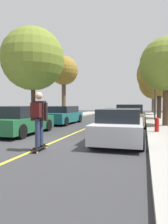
% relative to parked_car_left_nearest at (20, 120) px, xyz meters
% --- Properties ---
extents(ground, '(80.00, 80.00, 0.00)m').
position_rel_parked_car_left_nearest_xyz_m(ground, '(2.49, -2.21, -0.68)').
color(ground, '#353538').
extents(center_line, '(0.12, 39.20, 0.01)m').
position_rel_parked_car_left_nearest_xyz_m(center_line, '(2.49, 1.79, -0.67)').
color(center_line, gold).
rests_on(center_line, ground).
extents(parked_car_left_nearest, '(2.05, 4.13, 1.38)m').
position_rel_parked_car_left_nearest_xyz_m(parked_car_left_nearest, '(0.00, 0.00, 0.00)').
color(parked_car_left_nearest, '#1E5B33').
rests_on(parked_car_left_nearest, ground).
extents(parked_car_left_near, '(2.00, 4.41, 1.32)m').
position_rel_parked_car_left_nearest_xyz_m(parked_car_left_near, '(-0.00, 5.47, -0.03)').
color(parked_car_left_near, '#196066').
rests_on(parked_car_left_near, ground).
extents(parked_car_right_nearest, '(1.86, 4.52, 1.30)m').
position_rel_parked_car_left_nearest_xyz_m(parked_car_right_nearest, '(4.97, -0.56, -0.03)').
color(parked_car_right_nearest, '#B7B7BC').
rests_on(parked_car_right_nearest, ground).
extents(parked_car_right_near, '(1.98, 4.45, 1.45)m').
position_rel_parked_car_left_nearest_xyz_m(parked_car_right_near, '(4.97, 5.16, 0.02)').
color(parked_car_right_near, '#BCAD89').
rests_on(parked_car_right_near, ground).
extents(street_tree_left_nearest, '(4.73, 4.73, 7.09)m').
position_rel_parked_car_left_nearest_xyz_m(street_tree_left_nearest, '(-2.23, 5.14, 4.18)').
color(street_tree_left_nearest, '#3D2D1E').
rests_on(street_tree_left_nearest, sidewalk_left).
extents(street_tree_left_near, '(3.00, 3.00, 6.31)m').
position_rel_parked_car_left_nearest_xyz_m(street_tree_left_near, '(-2.23, 11.36, 4.20)').
color(street_tree_left_near, brown).
rests_on(street_tree_left_near, sidewalk_left).
extents(street_tree_right_nearest, '(3.33, 3.33, 5.47)m').
position_rel_parked_car_left_nearest_xyz_m(street_tree_right_nearest, '(7.20, 4.92, 3.23)').
color(street_tree_right_nearest, '#4C3823').
rests_on(street_tree_right_nearest, sidewalk_right).
extents(street_tree_right_near, '(4.11, 4.11, 6.15)m').
position_rel_parked_car_left_nearest_xyz_m(street_tree_right_near, '(7.20, 11.40, 3.54)').
color(street_tree_right_near, '#3D2D1E').
rests_on(street_tree_right_near, sidewalk_right).
extents(street_tree_right_far, '(4.03, 4.03, 5.96)m').
position_rel_parked_car_left_nearest_xyz_m(street_tree_right_far, '(7.20, 18.81, 3.40)').
color(street_tree_right_far, brown).
rests_on(street_tree_right_far, sidewalk_right).
extents(street_tree_right_farthest, '(4.63, 4.63, 7.42)m').
position_rel_parked_car_left_nearest_xyz_m(street_tree_right_farthest, '(7.20, 24.95, 4.54)').
color(street_tree_right_farthest, brown).
rests_on(street_tree_right_farthest, sidewalk_right).
extents(fire_hydrant, '(0.20, 0.20, 0.70)m').
position_rel_parked_car_left_nearest_xyz_m(fire_hydrant, '(6.47, 1.68, -0.19)').
color(fire_hydrant, '#B2140F').
rests_on(fire_hydrant, sidewalk_right).
extents(streetlamp, '(0.36, 0.24, 5.11)m').
position_rel_parked_car_left_nearest_xyz_m(streetlamp, '(6.72, 8.97, 2.41)').
color(streetlamp, '#38383D').
rests_on(streetlamp, sidewalk_right).
extents(skateboard, '(0.25, 0.85, 0.10)m').
position_rel_parked_car_left_nearest_xyz_m(skateboard, '(2.68, -3.02, -0.59)').
color(skateboard, black).
rests_on(skateboard, ground).
extents(skateboarder, '(0.58, 0.70, 1.76)m').
position_rel_parked_car_left_nearest_xyz_m(skateboarder, '(2.68, -3.05, 0.43)').
color(skateboarder, black).
rests_on(skateboarder, skateboard).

